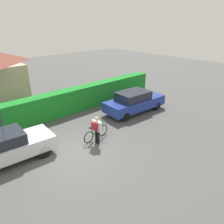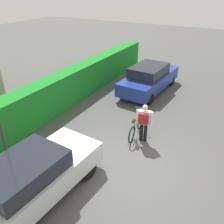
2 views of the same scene
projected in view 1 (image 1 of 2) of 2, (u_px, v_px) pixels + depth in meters
ground_plane at (76, 154)px, 10.71m from camera, size 60.00×60.00×0.00m
hedge_row at (32, 111)px, 13.58m from camera, size 21.05×0.90×1.66m
parked_car_near at (4, 148)px, 9.86m from camera, size 4.40×1.99×1.48m
parked_car_far at (134, 102)px, 15.35m from camera, size 4.66×2.05×1.53m
bicycle at (96, 133)px, 11.94m from camera, size 1.77×0.50×0.98m
person_rider at (97, 128)px, 11.27m from camera, size 0.39×0.64×1.57m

